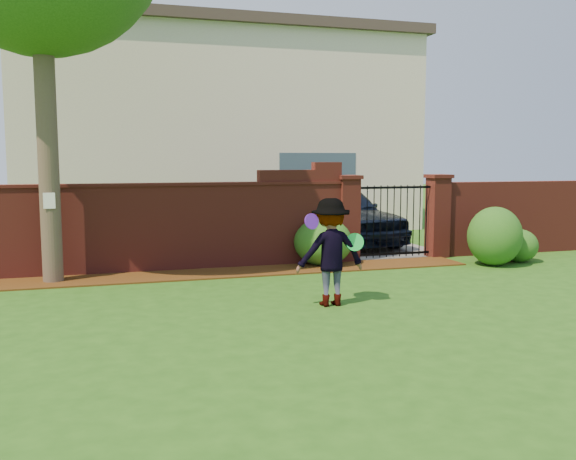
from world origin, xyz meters
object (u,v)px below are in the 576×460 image
object	(u,v)px
car	(343,215)
man	(331,252)
frisbee_green	(355,242)
frisbee_purple	(312,221)

from	to	relation	value
car	man	distance (m)	6.78
man	frisbee_green	size ratio (longest dim) A/B	5.98
man	frisbee_purple	world-z (taller)	man
car	frisbee_purple	xyz separation A→B (m)	(-3.06, -6.36, 0.54)
frisbee_purple	frisbee_green	world-z (taller)	frisbee_purple
frisbee_purple	frisbee_green	xyz separation A→B (m)	(0.71, 0.04, -0.34)
car	frisbee_green	bearing A→B (deg)	-121.82
man	frisbee_green	xyz separation A→B (m)	(0.35, -0.10, 0.16)
frisbee_purple	frisbee_green	distance (m)	0.78
car	frisbee_purple	distance (m)	7.07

